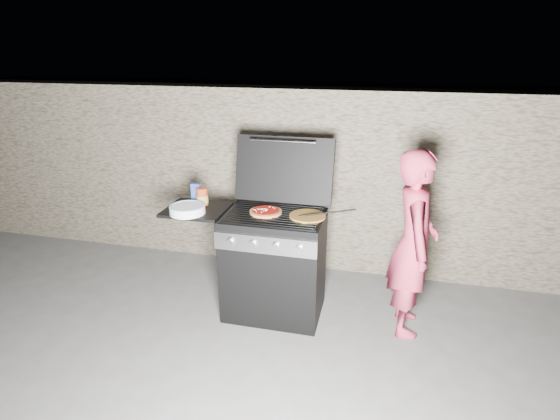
% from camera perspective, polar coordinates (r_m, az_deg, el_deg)
% --- Properties ---
extents(ground, '(50.00, 50.00, 0.00)m').
position_cam_1_polar(ground, '(3.92, -0.73, -13.03)').
color(ground, '#626160').
extents(stone_wall, '(8.00, 0.35, 1.80)m').
position_cam_1_polar(stone_wall, '(4.47, 2.55, 4.13)').
color(stone_wall, '#79705B').
rests_on(stone_wall, ground).
extents(gas_grill, '(1.34, 0.79, 0.91)m').
position_cam_1_polar(gas_grill, '(3.75, -4.50, -6.70)').
color(gas_grill, black).
rests_on(gas_grill, ground).
extents(pizza_topped, '(0.31, 0.31, 0.03)m').
position_cam_1_polar(pizza_topped, '(3.51, -1.87, -0.16)').
color(pizza_topped, '#AE7A36').
rests_on(pizza_topped, gas_grill).
extents(pizza_plain, '(0.30, 0.30, 0.02)m').
position_cam_1_polar(pizza_plain, '(3.44, 3.61, -0.78)').
color(pizza_plain, gold).
rests_on(pizza_plain, gas_grill).
extents(sauce_jar, '(0.10, 0.10, 0.15)m').
position_cam_1_polar(sauce_jar, '(3.76, -10.13, 1.78)').
color(sauce_jar, '#963416').
rests_on(sauce_jar, gas_grill).
extents(blue_carton, '(0.08, 0.05, 0.17)m').
position_cam_1_polar(blue_carton, '(3.83, -10.88, 2.22)').
color(blue_carton, '#263C91').
rests_on(blue_carton, gas_grill).
extents(plate_stack, '(0.33, 0.33, 0.07)m').
position_cam_1_polar(plate_stack, '(3.60, -12.01, 0.08)').
color(plate_stack, white).
rests_on(plate_stack, gas_grill).
extents(person, '(0.39, 0.56, 1.49)m').
position_cam_1_polar(person, '(3.52, 17.01, -4.31)').
color(person, '#B32F4A').
rests_on(person, ground).
extents(tongs, '(0.49, 0.07, 0.10)m').
position_cam_1_polar(tongs, '(3.40, 5.81, -0.34)').
color(tongs, black).
rests_on(tongs, gas_grill).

